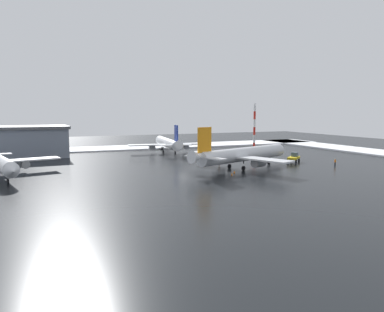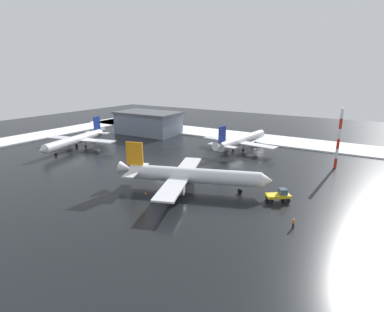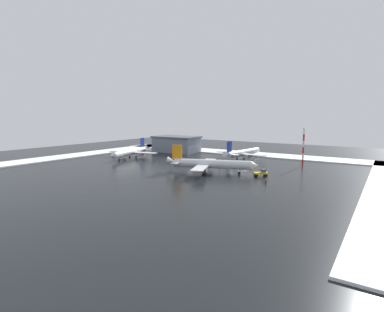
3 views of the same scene
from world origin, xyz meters
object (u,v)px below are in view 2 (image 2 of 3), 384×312
(ground_crew_mid_apron, at_px, (293,222))
(traffic_cone_near_nose, at_px, (187,173))
(cargo_hangar, at_px, (148,123))
(traffic_cone_mid_line, at_px, (160,191))
(antenna_mast, at_px, (339,139))
(airplane_foreground_jet, at_px, (77,140))
(ground_crew_beside_wing, at_px, (207,172))
(airplane_far_rear, at_px, (241,140))
(traffic_cone_wingtip_side, at_px, (146,193))
(airplane_parked_portside, at_px, (190,175))
(pushback_tug, at_px, (279,195))

(ground_crew_mid_apron, distance_m, traffic_cone_near_nose, 31.20)
(cargo_hangar, distance_m, traffic_cone_mid_line, 62.77)
(ground_crew_mid_apron, distance_m, antenna_mast, 38.30)
(airplane_foreground_jet, height_order, ground_crew_mid_apron, airplane_foreground_jet)
(airplane_foreground_jet, bearing_deg, traffic_cone_near_nose, 73.42)
(ground_crew_beside_wing, height_order, traffic_cone_near_nose, ground_crew_beside_wing)
(ground_crew_mid_apron, xyz_separation_m, cargo_hangar, (68.77, -47.36, 3.47))
(airplane_foreground_jet, bearing_deg, ground_crew_beside_wing, 75.43)
(airplane_foreground_jet, xyz_separation_m, traffic_cone_near_nose, (-44.13, 2.94, -2.68))
(cargo_hangar, relative_size, traffic_cone_near_nose, 46.17)
(cargo_hangar, bearing_deg, airplane_foreground_jet, 81.66)
(airplane_far_rear, relative_size, antenna_mast, 1.97)
(traffic_cone_near_nose, bearing_deg, cargo_hangar, -40.48)
(airplane_foreground_jet, bearing_deg, airplane_far_rear, 107.85)
(traffic_cone_near_nose, relative_size, traffic_cone_wingtip_side, 1.00)
(airplane_far_rear, height_order, ground_crew_beside_wing, airplane_far_rear)
(ground_crew_mid_apron, relative_size, cargo_hangar, 0.07)
(cargo_hangar, relative_size, traffic_cone_wingtip_side, 46.17)
(airplane_far_rear, height_order, traffic_cone_mid_line, airplane_far_rear)
(airplane_parked_portside, height_order, traffic_cone_near_nose, airplane_parked_portside)
(pushback_tug, relative_size, antenna_mast, 0.32)
(traffic_cone_near_nose, xyz_separation_m, traffic_cone_mid_line, (-1.23, 12.36, 0.00))
(airplane_foreground_jet, bearing_deg, antenna_mast, 93.65)
(traffic_cone_wingtip_side, bearing_deg, airplane_far_rear, -92.80)
(airplane_foreground_jet, xyz_separation_m, traffic_cone_mid_line, (-45.36, 15.30, -2.68))
(airplane_parked_portside, bearing_deg, pushback_tug, -7.39)
(airplane_parked_portside, relative_size, traffic_cone_near_nose, 57.66)
(airplane_far_rear, height_order, pushback_tug, airplane_far_rear)
(airplane_far_rear, bearing_deg, airplane_foreground_jet, 128.15)
(airplane_foreground_jet, distance_m, traffic_cone_mid_line, 47.95)
(cargo_hangar, bearing_deg, ground_crew_mid_apron, 143.90)
(ground_crew_beside_wing, xyz_separation_m, antenna_mast, (-25.12, -23.37, 6.75))
(traffic_cone_near_nose, height_order, traffic_cone_wingtip_side, same)
(airplane_foreground_jet, height_order, traffic_cone_wingtip_side, airplane_foreground_jet)
(ground_crew_mid_apron, distance_m, traffic_cone_mid_line, 27.18)
(antenna_mast, xyz_separation_m, cargo_hangar, (70.30, -9.69, -3.28))
(airplane_parked_portside, xyz_separation_m, airplane_far_rear, (4.24, -37.79, -0.24))
(pushback_tug, xyz_separation_m, traffic_cone_near_nose, (23.51, -3.82, -1.01))
(airplane_parked_portside, height_order, ground_crew_beside_wing, airplane_parked_portside)
(traffic_cone_near_nose, bearing_deg, ground_crew_mid_apron, 155.55)
(pushback_tug, distance_m, cargo_hangar, 74.54)
(airplane_far_rear, bearing_deg, traffic_cone_near_nose, -175.46)
(pushback_tug, height_order, cargo_hangar, cargo_hangar)
(traffic_cone_near_nose, bearing_deg, traffic_cone_mid_line, 95.68)
(airplane_parked_portside, distance_m, airplane_far_rear, 38.03)
(traffic_cone_near_nose, relative_size, traffic_cone_mid_line, 1.00)
(cargo_hangar, bearing_deg, traffic_cone_mid_line, 130.08)
(airplane_far_rear, distance_m, ground_crew_beside_wing, 28.84)
(pushback_tug, height_order, traffic_cone_near_nose, pushback_tug)
(airplane_parked_portside, bearing_deg, traffic_cone_near_nose, 106.58)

